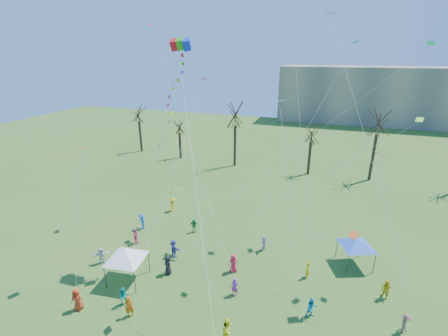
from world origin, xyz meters
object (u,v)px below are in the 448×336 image
(distant_building, at_px, (393,96))
(big_box_kite, at_px, (175,104))
(canopy_tent_white, at_px, (126,254))
(canopy_tent_blue, at_px, (357,242))

(distant_building, relative_size, big_box_kite, 2.78)
(big_box_kite, xyz_separation_m, canopy_tent_white, (-2.78, -4.92, -11.94))
(distant_building, distance_m, canopy_tent_white, 83.95)
(distant_building, distance_m, big_box_kite, 78.52)
(big_box_kite, bearing_deg, canopy_tent_blue, 12.34)
(big_box_kite, relative_size, canopy_tent_blue, 6.18)
(big_box_kite, distance_m, canopy_tent_blue, 20.19)
(distant_building, bearing_deg, big_box_kite, -111.25)
(distant_building, height_order, big_box_kite, big_box_kite)
(canopy_tent_white, height_order, canopy_tent_blue, canopy_tent_white)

